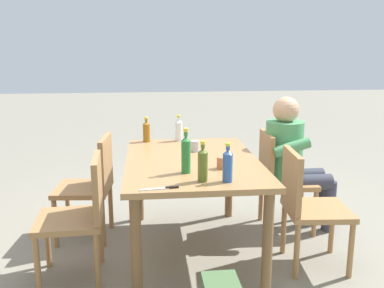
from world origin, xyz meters
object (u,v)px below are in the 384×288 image
bottle_blue (228,165)px  cup_terracotta (223,163)px  dining_table (192,171)px  bottle_olive (203,164)px  chair_near_left (307,203)px  chair_far_right (92,182)px  table_knife (162,188)px  chair_near_right (279,176)px  bottle_amber (147,131)px  cup_steel (195,146)px  bottle_green (186,154)px  bottle_clear (179,130)px  chair_far_left (81,212)px  person_in_white_shirt (292,157)px

bottle_blue → cup_terracotta: 0.31m
dining_table → cup_terracotta: cup_terracotta is taller
bottle_olive → cup_terracotta: bottle_olive is taller
chair_near_left → chair_far_right: (0.65, 1.60, 0.00)m
table_knife → chair_near_right: bearing=-46.2°
bottle_amber → table_knife: 1.33m
cup_steel → bottle_amber: bearing=43.7°
bottle_green → bottle_olive: bottle_green is taller
bottle_clear → chair_far_left: bearing=142.9°
table_knife → bottle_amber: bearing=3.9°
dining_table → chair_far_left: bearing=112.3°
cup_terracotta → table_knife: (-0.40, 0.44, -0.04)m
dining_table → cup_steel: (0.25, -0.05, 0.14)m
chair_far_right → bottle_blue: bearing=-132.9°
chair_near_right → bottle_olive: (-0.88, 0.79, 0.37)m
chair_near_left → cup_terracotta: chair_near_left is taller
table_knife → cup_steel: bearing=-18.2°
chair_near_left → bottle_amber: size_ratio=3.86×
bottle_green → bottle_amber: size_ratio=1.37×
bottle_clear → cup_steel: 0.43m
chair_far_left → bottle_blue: (-0.24, -0.97, 0.37)m
bottle_blue → chair_far_right: bearing=47.1°
bottle_clear → bottle_amber: bearing=91.0°
cup_terracotta → chair_near_left: bearing=-95.3°
chair_far_left → cup_terracotta: chair_far_left is taller
bottle_amber → cup_terracotta: bottle_amber is taller
chair_near_right → bottle_clear: 0.98m
bottle_amber → table_knife: bottle_amber is taller
chair_near_left → bottle_olive: (-0.22, 0.79, 0.37)m
bottle_green → bottle_clear: (1.01, -0.03, -0.03)m
chair_near_left → bottle_blue: size_ratio=3.43×
dining_table → chair_far_left: size_ratio=1.70×
bottle_blue → cup_terracotta: (0.30, -0.02, -0.07)m
bottle_amber → bottle_blue: bearing=-157.5°
chair_near_left → bottle_amber: (0.98, 1.14, 0.36)m
chair_near_right → bottle_green: bottle_green is taller
person_in_white_shirt → bottle_green: size_ratio=3.81×
bottle_clear → bottle_blue: (-1.23, -0.22, 0.01)m
chair_far_right → bottle_green: size_ratio=2.81×
cup_terracotta → chair_far_right: bearing=59.0°
chair_near_right → chair_far_left: (-0.66, 1.60, 0.00)m
chair_far_left → chair_far_right: bearing=0.0°
table_knife → person_in_white_shirt: bearing=-49.2°
bottle_olive → cup_terracotta: size_ratio=3.17×
chair_near_left → cup_steel: bearing=52.6°
person_in_white_shirt → cup_terracotta: (-0.60, 0.72, 0.13)m
chair_far_right → chair_far_left: bearing=-180.0°
chair_far_right → bottle_blue: bottle_blue is taller
chair_far_right → chair_near_right: bearing=-89.6°
bottle_blue → table_knife: (-0.10, 0.42, -0.11)m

